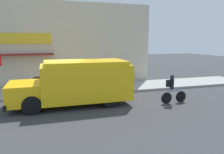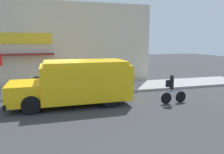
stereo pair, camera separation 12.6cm
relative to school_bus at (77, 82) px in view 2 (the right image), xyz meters
The scene contains 6 objects.
ground_plane 2.15m from the school_bus, 119.04° to the left, with size 70.00×70.00×0.00m, color #38383A.
sidewalk 3.34m from the school_bus, 106.10° to the left, with size 28.00×2.92×0.15m.
storefront 5.32m from the school_bus, 100.73° to the left, with size 14.38×0.81×5.96m.
school_bus is the anchor object (origin of this frame).
cyclist 4.93m from the school_bus, 14.83° to the right, with size 1.49×0.20×1.53m.
trash_bin 3.66m from the school_bus, 124.17° to the left, with size 0.55×0.55×0.89m.
Camera 2 is at (-0.49, -12.59, 3.27)m, focal length 35.00 mm.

